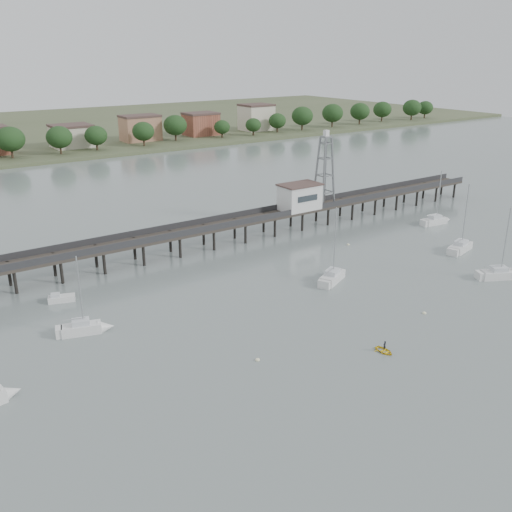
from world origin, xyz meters
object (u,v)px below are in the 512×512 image
at_px(sailboat_c, 335,275).
at_px(sailboat_d, 463,246).
at_px(sailboat_b, 89,328).
at_px(white_tender, 61,299).
at_px(lattice_tower, 325,171).
at_px(sailboat_e, 438,221).
at_px(sailboat_f, 505,274).
at_px(pier, 192,231).
at_px(yellow_dinghy, 384,352).

height_order(sailboat_c, sailboat_d, sailboat_d).
bearing_deg(sailboat_b, white_tender, 106.85).
bearing_deg(sailboat_d, lattice_tower, 95.42).
height_order(sailboat_b, sailboat_e, sailboat_e).
distance_m(sailboat_d, white_tender, 70.74).
distance_m(sailboat_f, white_tender, 69.31).
height_order(lattice_tower, sailboat_f, lattice_tower).
bearing_deg(sailboat_e, sailboat_c, -157.70).
bearing_deg(white_tender, sailboat_c, -4.58).
height_order(pier, sailboat_c, sailboat_c).
xyz_separation_m(sailboat_d, yellow_dinghy, (-40.28, -18.31, -0.64)).
bearing_deg(sailboat_e, pier, 171.32).
bearing_deg(sailboat_d, sailboat_f, -131.42).
relative_size(sailboat_b, sailboat_e, 0.93).
bearing_deg(sailboat_d, sailboat_e, 39.25).
height_order(sailboat_b, white_tender, sailboat_b).
xyz_separation_m(lattice_tower, sailboat_c, (-19.35, -25.13, -10.46)).
distance_m(sailboat_e, sailboat_f, 30.82).
bearing_deg(pier, yellow_dinghy, -88.59).
distance_m(pier, yellow_dinghy, 46.29).
bearing_deg(pier, lattice_tower, 0.00).
bearing_deg(sailboat_d, pier, 131.92).
height_order(sailboat_d, white_tender, sailboat_d).
bearing_deg(white_tender, sailboat_f, -8.90).
bearing_deg(white_tender, lattice_tower, 26.88).
relative_size(pier, sailboat_c, 11.83).
bearing_deg(sailboat_e, lattice_tower, 151.04).
distance_m(sailboat_b, sailboat_e, 78.27).
bearing_deg(yellow_dinghy, sailboat_f, 8.91).
bearing_deg(yellow_dinghy, white_tender, 125.98).
relative_size(sailboat_e, sailboat_d, 0.91).
height_order(sailboat_c, white_tender, sailboat_c).
bearing_deg(sailboat_b, sailboat_f, -1.10).
bearing_deg(sailboat_d, yellow_dinghy, -169.76).
relative_size(white_tender, yellow_dinghy, 1.62).
bearing_deg(yellow_dinghy, sailboat_c, 61.70).
bearing_deg(sailboat_c, sailboat_f, -59.41).
xyz_separation_m(sailboat_b, yellow_dinghy, (27.81, -25.57, -0.65)).
height_order(sailboat_f, white_tender, sailboat_f).
distance_m(pier, sailboat_e, 53.43).
xyz_separation_m(lattice_tower, sailboat_d, (9.92, -27.81, -10.46)).
bearing_deg(lattice_tower, sailboat_c, -127.59).
relative_size(sailboat_b, sailboat_d, 0.85).
xyz_separation_m(sailboat_d, sailboat_f, (-6.51, -12.65, 0.00)).
distance_m(pier, sailboat_b, 33.82).
relative_size(sailboat_e, white_tender, 2.92).
xyz_separation_m(pier, sailboat_f, (34.91, -40.46, -3.15)).
height_order(pier, sailboat_b, sailboat_b).
relative_size(pier, yellow_dinghy, 59.57).
relative_size(sailboat_f, yellow_dinghy, 4.94).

